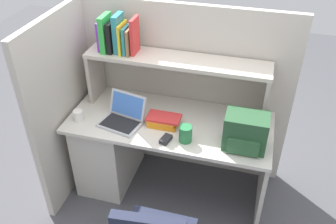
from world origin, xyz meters
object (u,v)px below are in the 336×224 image
Objects in this scene: computer_mouse at (166,139)px; snack_canister at (185,134)px; backpack at (245,132)px; laptop at (123,117)px; paper_cup at (78,115)px.

snack_canister is at bearing 30.19° from computer_mouse.
backpack is 2.35× the size of snack_canister.
computer_mouse is 0.82× the size of snack_canister.
computer_mouse is at bearing -162.77° from snack_canister.
laptop reaches higher than paper_cup.
laptop is 4.41× the size of paper_cup.
laptop is at bearing 177.41° from backpack.
backpack reaches higher than computer_mouse.
backpack is 1.30m from paper_cup.
laptop is 3.45× the size of computer_mouse.
backpack is at bearing 6.90° from snack_canister.
computer_mouse is 1.28× the size of paper_cup.
laptop is 0.53m from snack_canister.
snack_canister is (0.87, -0.03, 0.02)m from paper_cup.
backpack is at bearing 0.79° from paper_cup.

